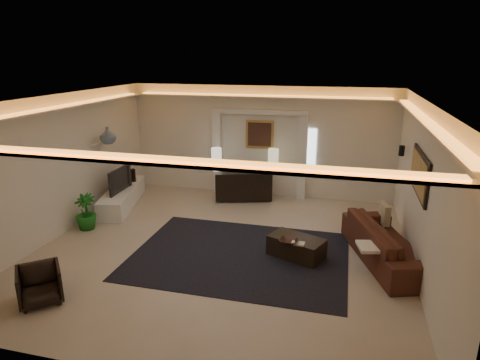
% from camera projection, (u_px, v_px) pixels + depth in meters
% --- Properties ---
extents(floor, '(7.00, 7.00, 0.00)m').
position_uv_depth(floor, '(223.00, 249.00, 8.20)').
color(floor, '#BCAA96').
rests_on(floor, ground).
extents(ceiling, '(7.00, 7.00, 0.00)m').
position_uv_depth(ceiling, '(221.00, 99.00, 7.36)').
color(ceiling, white).
rests_on(ceiling, ground).
extents(wall_back, '(7.00, 0.00, 7.00)m').
position_uv_depth(wall_back, '(260.00, 142.00, 11.02)').
color(wall_back, silver).
rests_on(wall_back, ground).
extents(wall_front, '(7.00, 0.00, 7.00)m').
position_uv_depth(wall_front, '(129.00, 267.00, 4.53)').
color(wall_front, silver).
rests_on(wall_front, ground).
extents(wall_left, '(0.00, 7.00, 7.00)m').
position_uv_depth(wall_left, '(60.00, 166.00, 8.61)').
color(wall_left, silver).
rests_on(wall_left, ground).
extents(wall_right, '(0.00, 7.00, 7.00)m').
position_uv_depth(wall_right, '(423.00, 193.00, 6.95)').
color(wall_right, silver).
rests_on(wall_right, ground).
extents(cove_soffit, '(7.00, 7.00, 0.04)m').
position_uv_depth(cove_soffit, '(221.00, 115.00, 7.44)').
color(cove_soffit, silver).
rests_on(cove_soffit, ceiling).
extents(daylight_slit, '(0.25, 0.03, 1.00)m').
position_uv_depth(daylight_slit, '(311.00, 148.00, 10.71)').
color(daylight_slit, white).
rests_on(daylight_slit, wall_back).
extents(area_rug, '(4.00, 3.00, 0.01)m').
position_uv_depth(area_rug, '(240.00, 255.00, 7.92)').
color(area_rug, black).
rests_on(area_rug, ground).
extents(pilaster_left, '(0.22, 0.20, 2.20)m').
position_uv_depth(pilaster_left, '(217.00, 153.00, 11.31)').
color(pilaster_left, silver).
rests_on(pilaster_left, ground).
extents(pilaster_right, '(0.22, 0.20, 2.20)m').
position_uv_depth(pilaster_right, '(302.00, 158.00, 10.76)').
color(pilaster_right, silver).
rests_on(pilaster_right, ground).
extents(alcove_header, '(2.52, 0.20, 0.12)m').
position_uv_depth(alcove_header, '(259.00, 112.00, 10.70)').
color(alcove_header, silver).
rests_on(alcove_header, wall_back).
extents(painting_frame, '(0.74, 0.04, 0.74)m').
position_uv_depth(painting_frame, '(260.00, 134.00, 10.94)').
color(painting_frame, tan).
rests_on(painting_frame, wall_back).
extents(painting_canvas, '(0.62, 0.02, 0.62)m').
position_uv_depth(painting_canvas, '(259.00, 134.00, 10.92)').
color(painting_canvas, '#4C2D1E').
rests_on(painting_canvas, wall_back).
extents(art_panel_frame, '(0.04, 1.64, 0.74)m').
position_uv_depth(art_panel_frame, '(420.00, 173.00, 7.16)').
color(art_panel_frame, black).
rests_on(art_panel_frame, wall_right).
extents(art_panel_gold, '(0.02, 1.50, 0.62)m').
position_uv_depth(art_panel_gold, '(418.00, 173.00, 7.17)').
color(art_panel_gold, tan).
rests_on(art_panel_gold, wall_right).
extents(wall_sconce, '(0.12, 0.12, 0.22)m').
position_uv_depth(wall_sconce, '(402.00, 151.00, 8.95)').
color(wall_sconce, black).
rests_on(wall_sconce, wall_right).
extents(wall_niche, '(0.10, 0.55, 0.04)m').
position_uv_depth(wall_niche, '(99.00, 143.00, 9.84)').
color(wall_niche, silver).
rests_on(wall_niche, wall_left).
extents(console, '(1.52, 0.84, 0.73)m').
position_uv_depth(console, '(244.00, 186.00, 10.81)').
color(console, black).
rests_on(console, ground).
extents(lamp_left, '(0.30, 0.30, 0.59)m').
position_uv_depth(lamp_left, '(216.00, 158.00, 10.79)').
color(lamp_left, '#EDE7CB').
rests_on(lamp_left, console).
extents(lamp_right, '(0.34, 0.34, 0.60)m').
position_uv_depth(lamp_right, '(273.00, 159.00, 10.64)').
color(lamp_right, beige).
rests_on(lamp_right, console).
extents(media_ledge, '(1.16, 2.45, 0.45)m').
position_uv_depth(media_ledge, '(122.00, 197.00, 10.49)').
color(media_ledge, white).
rests_on(media_ledge, ground).
extents(tv, '(1.03, 0.16, 0.59)m').
position_uv_depth(tv, '(116.00, 179.00, 10.15)').
color(tv, black).
rests_on(tv, media_ledge).
extents(figurine, '(0.16, 0.16, 0.34)m').
position_uv_depth(figurine, '(133.00, 174.00, 10.94)').
color(figurine, black).
rests_on(figurine, media_ledge).
extents(ginger_jar, '(0.50, 0.50, 0.39)m').
position_uv_depth(ginger_jar, '(108.00, 135.00, 9.64)').
color(ginger_jar, '#434F5A').
rests_on(ginger_jar, wall_niche).
extents(plant, '(0.49, 0.49, 0.79)m').
position_uv_depth(plant, '(86.00, 212.00, 9.02)').
color(plant, '#196518').
rests_on(plant, ground).
extents(sofa, '(2.63, 1.70, 0.71)m').
position_uv_depth(sofa, '(388.00, 243.00, 7.63)').
color(sofa, '#371F17').
rests_on(sofa, ground).
extents(throw_blanket, '(0.62, 0.54, 0.06)m').
position_uv_depth(throw_blanket, '(374.00, 247.00, 7.03)').
color(throw_blanket, white).
rests_on(throw_blanket, sofa).
extents(throw_pillow, '(0.21, 0.43, 0.42)m').
position_uv_depth(throw_pillow, '(384.00, 214.00, 8.49)').
color(throw_pillow, tan).
rests_on(throw_pillow, sofa).
extents(coffee_table, '(1.14, 0.89, 0.37)m').
position_uv_depth(coffee_table, '(296.00, 247.00, 7.81)').
color(coffee_table, black).
rests_on(coffee_table, ground).
extents(bowl, '(0.37, 0.37, 0.08)m').
position_uv_depth(bowl, '(289.00, 240.00, 7.51)').
color(bowl, '#372118').
rests_on(bowl, coffee_table).
extents(magazine, '(0.24, 0.18, 0.03)m').
position_uv_depth(magazine, '(298.00, 242.00, 7.48)').
color(magazine, beige).
rests_on(magazine, coffee_table).
extents(armchair, '(0.88, 0.88, 0.57)m').
position_uv_depth(armchair, '(40.00, 285.00, 6.37)').
color(armchair, black).
rests_on(armchair, ground).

